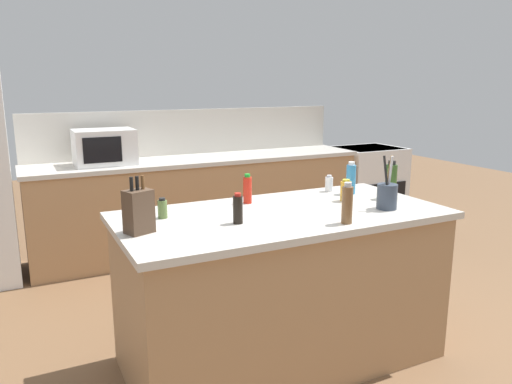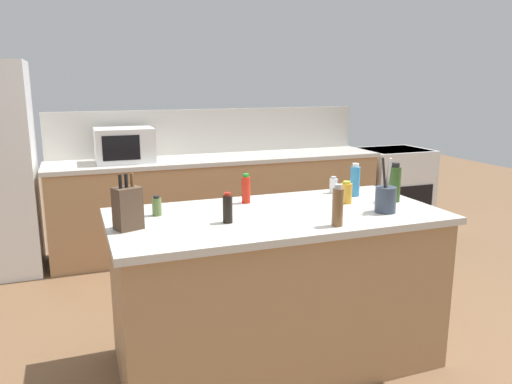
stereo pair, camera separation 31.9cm
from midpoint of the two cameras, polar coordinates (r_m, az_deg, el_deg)
ground_plane at (r=3.27m, az=-0.09°, el=-18.49°), size 14.00×14.00×0.00m
back_counter_run at (r=5.10m, az=-7.98°, el=-1.31°), size 3.33×0.66×0.94m
wall_backsplash at (r=5.28m, az=-9.30°, el=6.81°), size 3.29×0.03×0.46m
kitchen_island at (r=3.05m, az=-0.09°, el=-10.88°), size 1.91×0.94×0.94m
range_oven at (r=6.07m, az=11.07°, el=0.75°), size 0.76×0.65×0.92m
microwave at (r=4.79m, az=-18.81°, el=4.87°), size 0.53×0.39×0.32m
knife_block at (r=2.59m, az=-16.75°, el=-2.14°), size 0.16×0.14×0.29m
utensil_crock at (r=3.02m, az=11.85°, el=-0.41°), size 0.12×0.12×0.32m
olive_oil_bottle at (r=3.29m, az=12.54°, el=1.24°), size 0.07×0.07×0.25m
soy_sauce_bottle at (r=2.66m, az=-5.53°, el=-2.01°), size 0.05×0.05×0.17m
dish_soap_bottle at (r=3.39m, az=8.17°, el=1.49°), size 0.06×0.06×0.22m
pepper_grinder at (r=2.67m, az=7.04°, el=-1.44°), size 0.06×0.06×0.22m
spice_jar_oregano at (r=2.84m, az=-13.83°, el=-1.91°), size 0.05×0.05×0.11m
salt_shaker at (r=3.45m, az=5.74°, el=0.91°), size 0.05×0.05×0.11m
honey_jar at (r=3.18m, az=7.42°, el=0.11°), size 0.07×0.07×0.14m
hot_sauce_bottle at (r=3.10m, az=-3.94°, el=0.26°), size 0.05×0.05×0.19m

